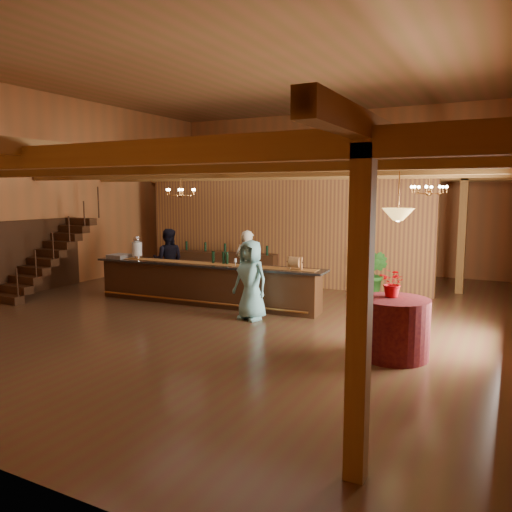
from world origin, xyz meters
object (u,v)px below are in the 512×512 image
at_px(raffle_drum, 295,262).
at_px(staff_second, 168,260).
at_px(backbar_shelf, 225,267).
at_px(bartender, 247,266).
at_px(tasting_bar, 206,284).
at_px(round_table, 394,328).
at_px(floor_plant, 375,274).
at_px(chandelier_left, 181,192).
at_px(pendant_lamp, 398,214).
at_px(guest, 251,280).
at_px(chandelier_right, 429,189).
at_px(beverage_dispenser, 137,248).

height_order(raffle_drum, staff_second, staff_second).
xyz_separation_m(backbar_shelf, bartender, (1.88, -2.04, 0.45)).
distance_m(tasting_bar, round_table, 5.33).
bearing_deg(floor_plant, chandelier_left, -154.36).
bearing_deg(tasting_bar, pendant_lamp, -24.11).
bearing_deg(tasting_bar, bartender, 42.21).
height_order(tasting_bar, bartender, bartender).
relative_size(raffle_drum, guest, 0.20).
bearing_deg(bartender, pendant_lamp, 146.67).
height_order(chandelier_right, guest, chandelier_right).
height_order(round_table, bartender, bartender).
distance_m(raffle_drum, chandelier_left, 3.86).
xyz_separation_m(chandelier_left, pendant_lamp, (6.12, -2.52, -0.35)).
distance_m(tasting_bar, raffle_drum, 2.44).
xyz_separation_m(bartender, guest, (0.92, -1.55, -0.03)).
height_order(chandelier_left, staff_second, chandelier_left).
relative_size(tasting_bar, round_table, 5.27).
relative_size(round_table, floor_plant, 0.95).
bearing_deg(guest, round_table, -7.38).
bearing_deg(pendant_lamp, beverage_dispenser, 165.56).
relative_size(raffle_drum, round_table, 0.29).
height_order(chandelier_right, pendant_lamp, same).
relative_size(chandelier_right, bartender, 0.44).
xyz_separation_m(chandelier_left, floor_plant, (4.61, 2.21, -2.15)).
bearing_deg(guest, beverage_dispenser, -179.48).
xyz_separation_m(raffle_drum, chandelier_left, (-3.48, 0.54, 1.57)).
distance_m(backbar_shelf, guest, 4.57).
bearing_deg(chandelier_left, raffle_drum, -8.80).
bearing_deg(raffle_drum, floor_plant, 67.71).
bearing_deg(bartender, beverage_dispenser, 15.40).
bearing_deg(chandelier_right, staff_second, -172.00).
relative_size(beverage_dispenser, raffle_drum, 1.76).
height_order(chandelier_right, bartender, chandelier_right).
xyz_separation_m(backbar_shelf, round_table, (6.10, -4.70, 0.04)).
xyz_separation_m(pendant_lamp, staff_second, (-6.77, 2.76, -1.53)).
relative_size(raffle_drum, pendant_lamp, 0.38).
relative_size(raffle_drum, backbar_shelf, 0.10).
height_order(tasting_bar, chandelier_right, chandelier_right).
distance_m(tasting_bar, pendant_lamp, 5.65).
relative_size(beverage_dispenser, guest, 0.35).
height_order(chandelier_left, floor_plant, chandelier_left).
relative_size(backbar_shelf, pendant_lamp, 3.62).
xyz_separation_m(guest, floor_plant, (1.80, 3.62, -0.26)).
xyz_separation_m(beverage_dispenser, round_table, (7.06, -1.82, -0.80)).
xyz_separation_m(round_table, guest, (-3.31, 1.11, 0.37)).
bearing_deg(floor_plant, bartender, -142.64).
xyz_separation_m(backbar_shelf, chandelier_right, (6.01, -1.00, 2.36)).
height_order(backbar_shelf, round_table, round_table).
xyz_separation_m(round_table, chandelier_right, (-0.09, 3.70, 2.31)).
height_order(bartender, guest, bartender).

